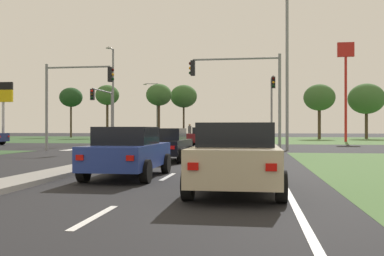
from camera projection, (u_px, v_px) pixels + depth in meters
ground_plane at (177, 147)px, 34.12m from camera, size 200.00×200.00×0.00m
grass_verge_far_left at (33, 139)px, 62.05m from camera, size 35.00×35.00×0.01m
median_island_near at (81, 168)px, 15.32m from camera, size 1.20×22.00×0.14m
median_island_far at (210, 139)px, 58.86m from camera, size 1.20×36.00×0.14m
lane_dash_near at (95, 217)px, 7.11m from camera, size 0.14×2.00×0.01m
lane_dash_second at (168, 177)px, 13.05m from camera, size 0.14×2.00×0.01m
lane_dash_third at (195, 162)px, 18.99m from camera, size 0.14×2.00×0.01m
lane_dash_fourth at (209, 154)px, 24.92m from camera, size 0.14×2.00×0.01m
lane_dash_fifth at (218, 149)px, 30.86m from camera, size 0.14×2.00×0.01m
edge_line_right at (276, 170)px, 15.32m from camera, size 0.14×24.00×0.01m
stop_bar_near at (217, 152)px, 26.64m from camera, size 6.40×0.50×0.01m
crosswalk_bar_near at (73, 150)px, 29.90m from camera, size 0.70×2.80×0.01m
crosswalk_bar_second at (88, 150)px, 29.73m from camera, size 0.70×2.80×0.01m
crosswalk_bar_third at (104, 150)px, 29.57m from camera, size 0.70×2.80×0.01m
crosswalk_bar_fourth at (121, 150)px, 29.40m from camera, size 0.70×2.80×0.01m
crosswalk_bar_fifth at (137, 150)px, 29.23m from camera, size 0.70×2.80×0.01m
crosswalk_bar_sixth at (154, 150)px, 29.07m from camera, size 0.70×2.80×0.01m
crosswalk_bar_seventh at (170, 150)px, 28.90m from camera, size 0.70×2.80×0.01m
crosswalk_bar_eighth at (187, 150)px, 28.73m from camera, size 0.70×2.80×0.01m
car_maroon_near at (207, 137)px, 35.12m from camera, size 4.23×2.02×1.56m
car_beige_second at (237, 157)px, 10.02m from camera, size 2.08×4.53×1.59m
car_blue_fourth at (128, 152)px, 12.90m from camera, size 1.96×4.14×1.51m
car_black_fifth at (167, 144)px, 19.48m from camera, size 1.96×4.24×1.47m
car_teal_sixth at (245, 141)px, 22.26m from camera, size 2.04×4.60×1.57m
traffic_signal_near_right at (246, 84)px, 26.79m from camera, size 5.73×0.32×6.05m
traffic_signal_far_left at (104, 105)px, 39.71m from camera, size 0.32×5.39×5.13m
traffic_signal_far_right at (272, 98)px, 38.12m from camera, size 0.32×4.24×6.05m
traffic_signal_near_left at (71, 91)px, 28.45m from camera, size 4.75×0.32×5.75m
street_lamp_second at (286, 65)px, 28.55m from camera, size 1.61×1.52×10.26m
street_lamp_third at (113, 91)px, 43.82m from camera, size 0.56×1.89×9.56m
street_lamp_fourth at (156, 107)px, 63.76m from camera, size 2.07×0.79×8.16m
pedestrian_at_median at (190, 131)px, 42.46m from camera, size 0.34×0.34×1.79m
fastfood_pole_sign at (346, 69)px, 47.94m from camera, size 1.80×0.40×11.02m
fuel_price_totem at (3, 99)px, 39.06m from camera, size 1.80×0.24×5.66m
treeline_near at (71, 98)px, 70.36m from camera, size 3.70×3.70×8.13m
treeline_second at (107, 95)px, 66.57m from camera, size 3.63×3.63×8.17m
treeline_third at (159, 95)px, 63.46m from camera, size 3.76×3.76×8.02m
treeline_fourth at (184, 96)px, 67.75m from camera, size 4.18×4.18×8.30m
treeline_fifth at (319, 98)px, 60.79m from camera, size 4.37×4.37×7.70m
treeline_sixth at (366, 99)px, 61.92m from camera, size 5.13×5.13×7.92m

